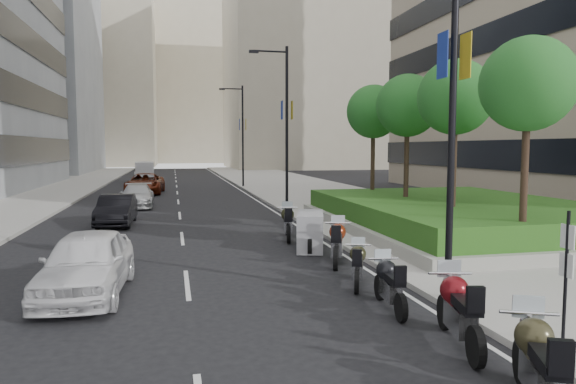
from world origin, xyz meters
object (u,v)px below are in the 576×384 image
object	(u,v)px
car_d	(145,184)
motorcycle_0	(539,365)
motorcycle_2	(389,284)
motorcycle_4	(337,243)
lamp_post_1	(284,120)
car_b	(116,210)
car_c	(137,196)
lamp_post_0	(447,80)
motorcycle_5	(310,231)
lamp_post_2	(241,131)
car_a	(87,263)
motorcycle_6	(288,223)
parking_sign	(566,271)
motorcycle_1	(458,310)
motorcycle_3	(358,265)
delivery_van	(145,172)

from	to	relation	value
car_d	motorcycle_0	bearing A→B (deg)	-75.42
motorcycle_2	motorcycle_4	distance (m)	4.59
lamp_post_1	car_b	xyz separation A→B (m)	(-8.53, -2.78, -4.37)
motorcycle_2	car_c	distance (m)	22.67
lamp_post_0	motorcycle_0	world-z (taller)	lamp_post_0
lamp_post_1	motorcycle_5	size ratio (longest dim) A/B	3.88
lamp_post_2	motorcycle_4	distance (m)	30.86
motorcycle_4	motorcycle_5	size ratio (longest dim) A/B	1.00
car_a	car_d	bearing A→B (deg)	93.02
motorcycle_2	motorcycle_6	size ratio (longest dim) A/B	0.89
lamp_post_2	car_b	size ratio (longest dim) A/B	2.12
car_b	car_d	xyz separation A→B (m)	(0.45, 16.41, 0.09)
parking_sign	motorcycle_2	size ratio (longest dim) A/B	1.17
motorcycle_1	car_c	world-z (taller)	car_c
motorcycle_3	motorcycle_6	size ratio (longest dim) A/B	0.80
car_b	motorcycle_6	bearing A→B (deg)	-35.20
parking_sign	motorcycle_0	bearing A→B (deg)	-137.92
parking_sign	car_c	size ratio (longest dim) A/B	0.53
lamp_post_2	motorcycle_6	xyz separation A→B (m)	(-1.59, -26.01, -4.42)
motorcycle_5	car_a	bearing A→B (deg)	137.62
lamp_post_0	motorcycle_0	bearing A→B (deg)	-104.18
parking_sign	motorcycle_5	bearing A→B (deg)	101.40
lamp_post_0	car_b	bearing A→B (deg)	120.97
parking_sign	car_d	xyz separation A→B (m)	(-8.74, 33.62, -0.66)
motorcycle_2	car_d	bearing A→B (deg)	19.01
motorcycle_6	car_d	distance (m)	22.59
car_b	car_c	bearing A→B (deg)	88.35
lamp_post_2	motorcycle_1	world-z (taller)	lamp_post_2
motorcycle_6	car_c	size ratio (longest dim) A/B	0.51
lamp_post_1	motorcycle_5	world-z (taller)	lamp_post_1
motorcycle_5	car_a	distance (m)	7.90
motorcycle_3	car_d	xyz separation A→B (m)	(-6.76, 28.70, 0.25)
lamp_post_0	motorcycle_2	xyz separation A→B (m)	(-1.33, -0.11, -4.50)
motorcycle_0	motorcycle_6	distance (m)	13.65
lamp_post_0	motorcycle_6	xyz separation A→B (m)	(-1.59, 8.99, -4.42)
motorcycle_2	motorcycle_3	xyz separation A→B (m)	(0.02, 2.03, -0.03)
motorcycle_6	delivery_van	size ratio (longest dim) A/B	0.48
parking_sign	motorcycle_6	distance (m)	12.23
lamp_post_1	motorcycle_2	xyz separation A→B (m)	(-1.33, -17.11, -4.50)
lamp_post_0	motorcycle_2	bearing A→B (deg)	-175.27
car_b	car_d	distance (m)	16.42
lamp_post_1	delivery_van	bearing A→B (deg)	107.03
delivery_van	motorcycle_5	bearing A→B (deg)	-82.02
lamp_post_1	car_b	bearing A→B (deg)	-161.92
lamp_post_0	motorcycle_3	distance (m)	5.09
lamp_post_1	motorcycle_5	xyz separation A→B (m)	(-1.30, -10.31, -4.41)
motorcycle_3	car_a	xyz separation A→B (m)	(-6.71, 0.63, 0.25)
car_a	motorcycle_0	bearing A→B (deg)	-43.52
lamp_post_2	parking_sign	world-z (taller)	lamp_post_2
parking_sign	motorcycle_3	bearing A→B (deg)	111.87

